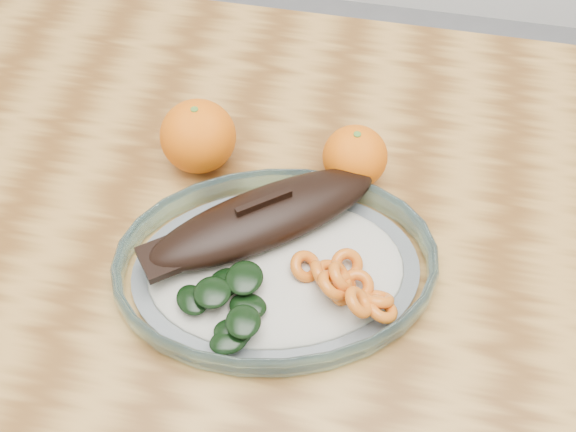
{
  "coord_description": "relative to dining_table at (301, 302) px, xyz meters",
  "views": [
    {
      "loc": [
        0.07,
        -0.43,
        1.36
      ],
      "look_at": [
        -0.02,
        0.03,
        0.77
      ],
      "focal_mm": 45.0,
      "sensor_mm": 36.0,
      "label": 1
    }
  ],
  "objects": [
    {
      "name": "plated_meal",
      "position": [
        -0.02,
        -0.03,
        0.12
      ],
      "size": [
        0.71,
        0.71,
        0.08
      ],
      "rotation": [
        0.0,
        0.0,
        0.28
      ],
      "color": "white",
      "rests_on": "dining_table"
    },
    {
      "name": "dining_table",
      "position": [
        0.0,
        0.0,
        0.0
      ],
      "size": [
        1.2,
        0.8,
        0.75
      ],
      "color": "brown",
      "rests_on": "ground"
    },
    {
      "name": "orange_left",
      "position": [
        -0.14,
        0.1,
        0.14
      ],
      "size": [
        0.08,
        0.08,
        0.08
      ],
      "primitive_type": "sphere",
      "color": "#EA3E04",
      "rests_on": "dining_table"
    },
    {
      "name": "orange_right",
      "position": [
        0.04,
        0.11,
        0.13
      ],
      "size": [
        0.07,
        0.07,
        0.07
      ],
      "primitive_type": "sphere",
      "color": "#EA3E04",
      "rests_on": "dining_table"
    }
  ]
}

